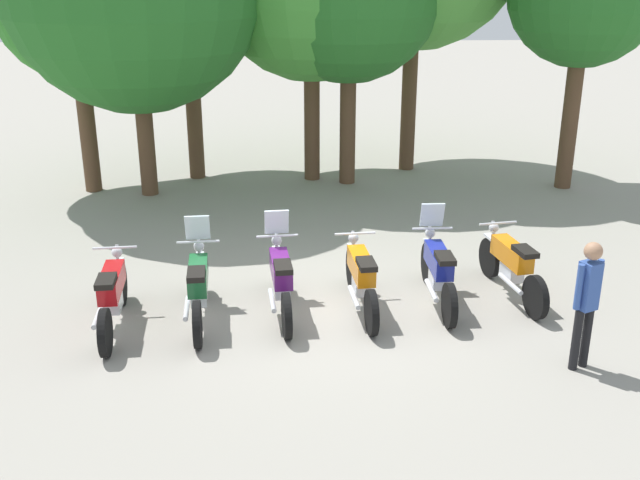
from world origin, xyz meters
TOP-DOWN VIEW (x-y plane):
  - ground_plane at (0.00, 0.00)m, footprint 80.00×80.00m
  - motorcycle_0 at (-2.91, -0.44)m, footprint 0.62×2.19m
  - motorcycle_1 at (-1.75, -0.24)m, footprint 0.62×2.19m
  - motorcycle_2 at (-0.59, -0.04)m, footprint 0.62×2.19m
  - motorcycle_3 at (0.58, 0.01)m, footprint 0.62×2.19m
  - motorcycle_4 at (1.74, 0.20)m, footprint 0.62×2.19m
  - motorcycle_5 at (2.90, 0.39)m, footprint 0.64×2.18m
  - person_0 at (3.16, -1.80)m, footprint 0.40×0.29m
  - tree_0 at (-4.83, 6.29)m, footprint 3.34×3.34m

SIDE VIEW (x-z plane):
  - ground_plane at x=0.00m, z-range 0.00..0.00m
  - motorcycle_0 at x=-2.91m, z-range 0.01..1.00m
  - motorcycle_3 at x=0.58m, z-range 0.01..1.00m
  - motorcycle_5 at x=2.90m, z-range 0.01..1.00m
  - motorcycle_1 at x=-1.75m, z-range -0.17..1.20m
  - motorcycle_2 at x=-0.59m, z-range -0.17..1.20m
  - motorcycle_4 at x=1.74m, z-range -0.17..1.20m
  - person_0 at x=3.16m, z-range 0.14..1.82m
  - tree_0 at x=-4.83m, z-range 1.18..6.93m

